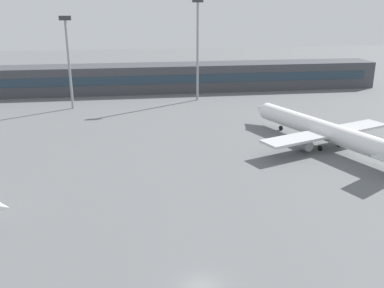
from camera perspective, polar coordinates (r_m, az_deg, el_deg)
ground_plane at (r=84.85m, az=-3.21°, el=-2.07°), size 400.00×400.00×0.00m
terminal_building at (r=148.52m, az=-5.65°, el=8.66°), size 156.83×12.13×9.00m
airplane_mid at (r=95.94m, az=16.84°, el=1.79°), size 31.59×44.07×11.37m
floodlight_tower_west at (r=126.81m, az=-16.01°, el=11.08°), size 3.20×0.80×25.65m
floodlight_tower_east at (r=132.66m, az=0.74°, el=13.09°), size 3.20×0.80×30.18m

